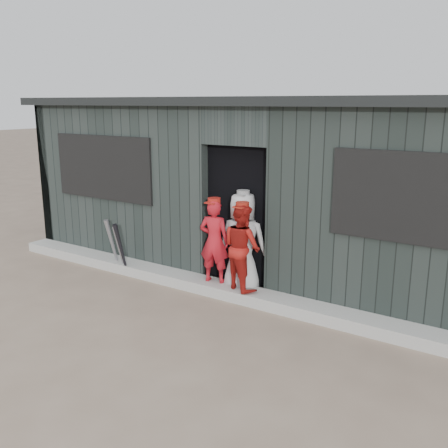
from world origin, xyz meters
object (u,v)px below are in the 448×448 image
Objects in this scene: player_red_left at (214,241)px; dugout at (284,185)px; player_grey_back at (243,243)px; bat_right at (121,250)px; bat_mid at (120,250)px; bat_left at (113,245)px; player_red_right at (242,247)px.

dugout is at bearing -109.46° from player_red_left.
bat_right is at bearing 3.35° from player_grey_back.
player_red_left is (1.59, 0.20, 0.33)m from bat_mid.
player_grey_back is 0.17× the size of dugout.
bat_right is 0.59× the size of player_grey_back.
bat_right is at bearing -20.67° from bat_left.
player_red_right reaches higher than bat_left.
dugout is (-0.25, 1.66, 0.57)m from player_red_right.
bat_right is 0.73× the size of player_red_right.
player_red_left is 0.39m from player_grey_back.
bat_right is at bearing -132.20° from dugout.
bat_mid is (0.22, -0.07, -0.03)m from bat_left.
bat_right is 1.93m from player_grey_back.
player_red_left reaches higher than bat_left.
bat_left is at bearing -8.47° from player_red_left.
dugout is (-0.14, 1.46, 0.59)m from player_grey_back.
bat_mid is 2.72m from dugout.
player_red_right is (0.45, -0.02, -0.00)m from player_red_left.
bat_left is at bearing 159.33° from bat_right.
dugout reaches higher than player_red_left.
player_red_left is at bearing 4.22° from bat_left.
bat_right is 0.10× the size of dugout.
dugout reaches higher than player_red_right.
player_red_left is at bearing 9.13° from bat_right.
dugout reaches higher than bat_mid.
bat_left is 0.60× the size of player_grey_back.
player_red_left is 0.45m from player_red_right.
player_grey_back reaches higher than bat_left.
bat_mid is at bearing -5.44° from player_red_left.
dugout is (1.71, 1.89, 0.88)m from bat_right.
bat_right is 2.70m from dugout.
bat_mid is 0.69× the size of player_red_left.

